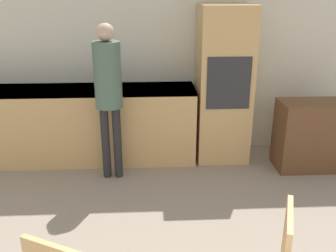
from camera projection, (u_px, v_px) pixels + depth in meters
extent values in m
cube|color=beige|center=(155.00, 51.00, 4.66)|extent=(6.86, 0.05, 2.60)
cube|color=tan|center=(70.00, 125.00, 4.58)|extent=(3.05, 0.60, 0.91)
cube|color=black|center=(67.00, 90.00, 4.43)|extent=(3.05, 0.60, 0.03)
cube|color=tan|center=(223.00, 85.00, 4.52)|extent=(0.62, 0.58, 1.87)
cube|color=#28282D|center=(229.00, 83.00, 4.21)|extent=(0.50, 0.01, 0.60)
cube|color=brown|center=(317.00, 135.00, 4.41)|extent=(0.94, 0.45, 0.82)
cylinder|color=#262628|center=(106.00, 143.00, 4.17)|extent=(0.09, 0.09, 0.84)
cylinder|color=#262628|center=(117.00, 142.00, 4.18)|extent=(0.09, 0.09, 0.84)
cylinder|color=#4C6656|center=(108.00, 75.00, 3.90)|extent=(0.29, 0.29, 0.70)
sphere|color=tan|center=(105.00, 32.00, 3.75)|extent=(0.18, 0.18, 0.18)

